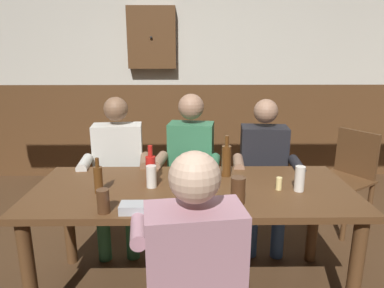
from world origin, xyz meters
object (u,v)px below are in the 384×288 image
chair_empty_near_right (347,176)px  pint_glass_1 (300,179)px  plate_0 (198,169)px  wall_dart_cabinet (152,38)px  person_1 (190,164)px  table_candle (279,184)px  person_3 (192,259)px  bottle_1 (151,167)px  pint_glass_4 (199,192)px  condiment_caddy (133,208)px  pint_glass_2 (151,177)px  pint_glass_3 (103,201)px  bottle_0 (226,160)px  dining_table (192,202)px  pint_glass_0 (238,190)px  person_2 (264,166)px  bottle_2 (98,179)px  person_0 (118,166)px

chair_empty_near_right → pint_glass_1: (-0.77, -0.98, 0.35)m
plate_0 → wall_dart_cabinet: bearing=104.9°
person_1 → table_candle: size_ratio=15.62×
person_3 → bottle_1: person_3 is taller
person_3 → pint_glass_4: person_3 is taller
condiment_caddy → pint_glass_2: bearing=79.9°
table_candle → pint_glass_3: pint_glass_3 is taller
table_candle → plate_0: size_ratio=0.29×
person_3 → bottle_0: (0.24, 0.87, 0.19)m
person_1 → person_3: bearing=98.6°
dining_table → person_3: size_ratio=1.69×
pint_glass_0 → person_2: bearing=68.6°
table_candle → bottle_2: bottle_2 is taller
person_3 → bottle_2: person_3 is taller
pint_glass_2 → wall_dart_cabinet: size_ratio=0.20×
plate_0 → wall_dart_cabinet: 2.15m
bottle_0 → pint_glass_4: bearing=-113.8°
person_3 → table_candle: bearing=40.6°
person_1 → pint_glass_3: 1.10m
plate_0 → pint_glass_3: pint_glass_3 is taller
dining_table → bottle_2: bottle_2 is taller
person_2 → wall_dart_cabinet: wall_dart_cabinet is taller
pint_glass_1 → wall_dart_cabinet: wall_dart_cabinet is taller
person_1 → pint_glass_2: person_1 is taller
bottle_2 → pint_glass_4: bottle_2 is taller
condiment_caddy → plate_0: (0.37, 0.67, -0.02)m
person_0 → condiment_caddy: (0.27, -0.98, 0.10)m
person_2 → condiment_caddy: 1.35m
bottle_0 → pint_glass_0: (0.02, -0.44, -0.04)m
wall_dart_cabinet → plate_0: bearing=-75.1°
pint_glass_4 → bottle_1: bearing=130.4°
person_0 → pint_glass_3: size_ratio=9.36×
bottle_1 → wall_dart_cabinet: size_ratio=0.35×
pint_glass_0 → wall_dart_cabinet: bearing=106.1°
bottle_0 → bottle_2: 0.85m
person_1 → bottle_2: bearing=60.9°
person_2 → plate_0: bearing=35.8°
person_3 → chair_empty_near_right: size_ratio=1.35×
wall_dart_cabinet → person_3: bearing=-81.3°
chair_empty_near_right → bottle_0: (-1.19, -0.71, 0.38)m
chair_empty_near_right → pint_glass_3: chair_empty_near_right is taller
person_1 → chair_empty_near_right: person_1 is taller
person_0 → person_1: (0.58, 0.01, 0.02)m
chair_empty_near_right → condiment_caddy: size_ratio=6.29×
bottle_2 → pint_glass_3: bearing=-71.1°
person_0 → pint_glass_3: (0.12, -0.98, 0.14)m
pint_glass_0 → bottle_0: bearing=92.4°
condiment_caddy → bottle_2: 0.37m
condiment_caddy → bottle_2: bearing=132.8°
bottle_0 → pint_glass_2: bearing=-157.9°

